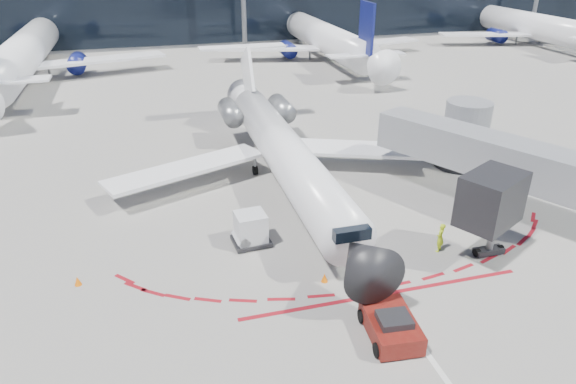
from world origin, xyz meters
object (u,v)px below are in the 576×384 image
object	(u,v)px
ramp_worker	(440,238)
uld_container	(251,229)
pushback_tug	(391,325)
regional_jet	(281,147)

from	to	relation	value
ramp_worker	uld_container	distance (m)	10.11
pushback_tug	regional_jet	bearing A→B (deg)	96.93
regional_jet	ramp_worker	xyz separation A→B (m)	(5.83, -11.00, -1.63)
ramp_worker	uld_container	world-z (taller)	uld_container
regional_jet	uld_container	xyz separation A→B (m)	(-3.70, -7.64, -1.53)
regional_jet	uld_container	size ratio (longest dim) A/B	13.96
ramp_worker	pushback_tug	bearing A→B (deg)	1.99
uld_container	pushback_tug	bearing A→B (deg)	-68.97
regional_jet	pushback_tug	size ratio (longest dim) A/B	6.00
ramp_worker	uld_container	xyz separation A→B (m)	(-9.53, 3.36, 0.10)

